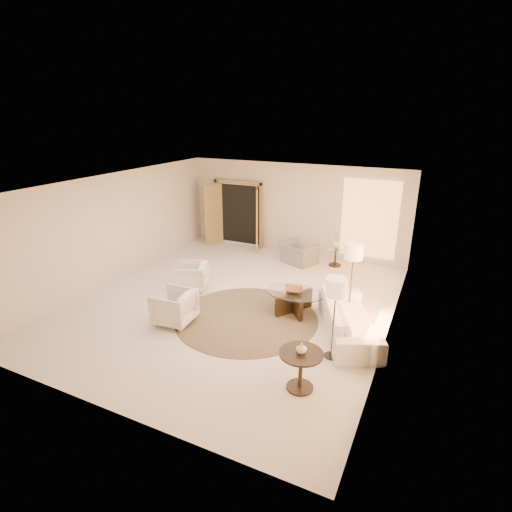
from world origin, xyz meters
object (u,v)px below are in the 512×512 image
at_px(armchair_left, 191,275).
at_px(side_table, 336,255).
at_px(accent_chair, 299,250).
at_px(floor_lamp_near, 354,255).
at_px(end_vase, 301,348).
at_px(coffee_table, 294,299).
at_px(side_vase, 336,244).
at_px(armchair_right, 174,305).
at_px(end_table, 301,364).
at_px(sofa, 349,319).
at_px(floor_lamp_far, 336,291).
at_px(bowl, 294,290).

xyz_separation_m(armchair_left, side_table, (2.86, 3.17, -0.04)).
height_order(accent_chair, floor_lamp_near, floor_lamp_near).
relative_size(accent_chair, end_vase, 5.31).
xyz_separation_m(coffee_table, side_table, (0.09, 3.22, 0.03)).
distance_m(end_vase, side_vase, 5.75).
bearing_deg(armchair_right, end_table, 69.15).
height_order(coffee_table, end_vase, end_vase).
xyz_separation_m(sofa, end_vase, (-0.31, -2.03, 0.41)).
height_order(sofa, floor_lamp_far, floor_lamp_far).
height_order(coffee_table, floor_lamp_far, floor_lamp_far).
bearing_deg(armchair_left, floor_lamp_near, 73.52).
relative_size(armchair_left, end_table, 1.07).
xyz_separation_m(sofa, armchair_right, (-3.45, -1.13, 0.06)).
height_order(armchair_left, armchair_right, armchair_right).
bearing_deg(floor_lamp_near, bowl, -156.98).
relative_size(accent_chair, floor_lamp_far, 0.61).
bearing_deg(bowl, side_table, 88.47).
distance_m(sofa, accent_chair, 4.04).
bearing_deg(armchair_left, bowl, 66.19).
xyz_separation_m(sofa, end_table, (-0.31, -2.03, 0.12)).
distance_m(armchair_right, side_vase, 5.27).
height_order(sofa, end_vase, end_vase).
bearing_deg(end_vase, coffee_table, 112.52).
height_order(accent_chair, end_table, accent_chair).
bearing_deg(end_table, coffee_table, 112.52).
xyz_separation_m(armchair_right, side_table, (2.22, 4.77, -0.06)).
distance_m(armchair_right, end_table, 3.27).
bearing_deg(side_table, armchair_left, -131.98).
bearing_deg(armchair_left, sofa, 60.72).
bearing_deg(end_vase, floor_lamp_near, 87.72).
bearing_deg(sofa, bowl, 48.51).
xyz_separation_m(armchair_left, end_table, (3.78, -2.50, 0.08)).
bearing_deg(side_vase, end_vase, -80.70).
distance_m(side_table, bowl, 3.23).
xyz_separation_m(floor_lamp_near, floor_lamp_far, (0.11, -1.84, -0.05)).
xyz_separation_m(coffee_table, end_vase, (1.01, -2.45, 0.45)).
relative_size(sofa, bowl, 6.22).
height_order(coffee_table, side_table, side_table).
bearing_deg(accent_chair, end_vase, 130.78).
height_order(accent_chair, floor_lamp_far, floor_lamp_far).
height_order(coffee_table, end_table, end_table).
xyz_separation_m(end_vase, side_vase, (-0.93, 5.67, -0.09)).
bearing_deg(armchair_left, side_table, 115.22).
height_order(side_table, floor_lamp_near, floor_lamp_near).
relative_size(side_table, floor_lamp_near, 0.34).
distance_m(armchair_left, end_vase, 4.55).
relative_size(sofa, floor_lamp_far, 1.50).
bearing_deg(end_table, side_table, 99.30).
relative_size(side_table, side_vase, 2.53).
xyz_separation_m(floor_lamp_far, side_vase, (-1.15, 4.58, -0.67)).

